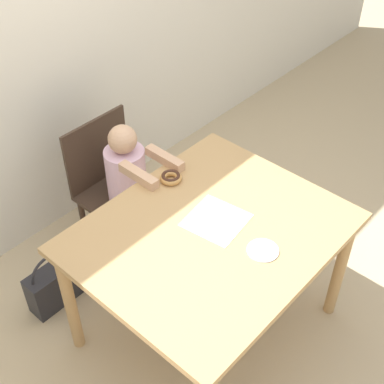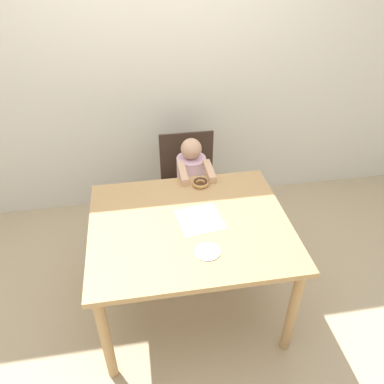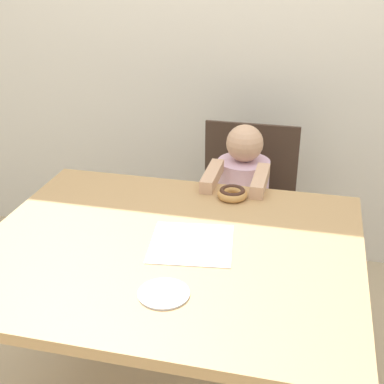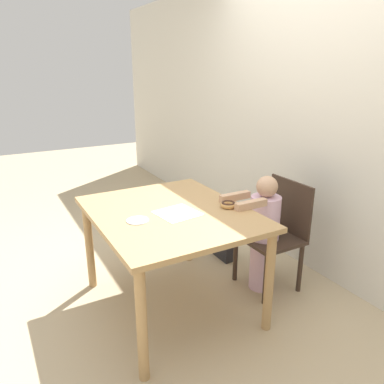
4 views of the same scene
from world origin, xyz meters
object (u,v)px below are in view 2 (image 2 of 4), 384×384
handbag (123,226)px  chair (189,183)px  child_figure (191,190)px  donut (201,183)px

handbag → chair: bearing=9.2°
chair → child_figure: bearing=-90.0°
donut → handbag: donut is taller
chair → donut: size_ratio=7.59×
chair → child_figure: child_figure is taller
chair → handbag: 0.66m
chair → donut: 0.56m
chair → donut: (0.01, -0.46, 0.32)m
child_figure → handbag: (-0.57, 0.03, -0.33)m
child_figure → donut: bearing=-88.7°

